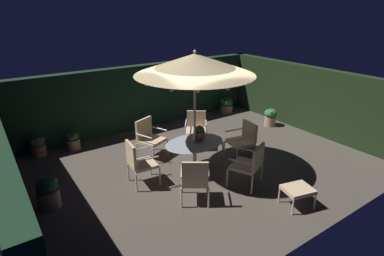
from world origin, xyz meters
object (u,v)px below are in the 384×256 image
Objects in this scene: ottoman_footrest at (298,190)px; potted_plant_front_corner at (74,141)px; patio_chair_north at (195,178)px; potted_plant_back_left at (270,117)px; patio_chair_east at (244,138)px; potted_plant_back_right at (226,105)px; patio_chair_south at (149,136)px; patio_chair_northeast at (250,163)px; patio_chair_southwest at (138,161)px; patio_dining_table at (195,148)px; centerpiece_planter at (199,132)px; patio_umbrella at (195,64)px; potted_plant_right_far at (48,193)px; patio_chair_southeast at (196,127)px; potted_plant_right_near at (38,146)px.

ottoman_footrest is 5.99m from potted_plant_front_corner.
potted_plant_back_left is at bearing 25.41° from patio_chair_north.
patio_chair_east is 3.77m from potted_plant_back_right.
patio_chair_north is 1.04× the size of patio_chair_east.
patio_chair_south is 1.79× the size of potted_plant_back_left.
patio_chair_southwest is (-2.00, 1.43, 0.03)m from patio_chair_northeast.
patio_dining_table is 4.55m from potted_plant_back_right.
centerpiece_planter reaches higher than patio_chair_northeast.
potted_plant_right_far is (-3.27, 0.37, -2.25)m from patio_umbrella.
patio_dining_table is 2.00m from patio_umbrella.
patio_chair_northeast is at bearing -127.25° from patio_chair_east.
patio_chair_southwest reaches higher than ottoman_footrest.
patio_umbrella is 2.45m from patio_chair_southeast.
potted_plant_back_right is 0.88× the size of potted_plant_right_far.
potted_plant_back_left is at bearing -3.70° from patio_chair_south.
patio_umbrella reaches higher than patio_chair_east.
centerpiece_planter is 1.45m from patio_chair_northeast.
patio_umbrella reaches higher than centerpiece_planter.
potted_plant_right_far is at bearing -115.25° from potted_plant_front_corner.
ottoman_footrest is (-0.58, -2.18, -0.20)m from patio_chair_east.
patio_dining_table is 1.42m from patio_chair_east.
ottoman_footrest is at bearing -34.17° from potted_plant_right_far.
patio_chair_southeast reaches higher than potted_plant_front_corner.
potted_plant_back_left is (3.80, 1.03, -0.26)m from patio_dining_table.
patio_chair_south is at bearing 112.91° from patio_umbrella.
patio_umbrella is 2.78× the size of patio_chair_southwest.
potted_plant_back_right is (2.68, 5.30, -0.08)m from ottoman_footrest.
potted_plant_front_corner is at bearing 104.54° from patio_chair_southwest.
patio_chair_southwest is at bearing -75.46° from potted_plant_front_corner.
patio_umbrella is 4.47× the size of potted_plant_right_far.
patio_chair_north is at bearing -124.71° from patio_umbrella.
potted_plant_back_right is (2.64, 1.77, -0.29)m from patio_chair_southeast.
centerpiece_planter is at bearing -50.68° from potted_plant_front_corner.
patio_chair_northeast reaches higher than patio_chair_east.
ottoman_footrest is at bearing -71.20° from patio_umbrella.
patio_chair_east reaches higher than potted_plant_right_far.
potted_plant_back_right is 6.48m from potted_plant_right_near.
patio_chair_south is 1.45m from patio_chair_southwest.
potted_plant_right_near is at bearing 145.52° from patio_chair_south.
patio_chair_north is 2.40m from patio_chair_east.
patio_chair_north is at bearing -71.88° from potted_plant_front_corner.
patio_chair_south reaches higher than patio_chair_southeast.
patio_chair_north reaches higher than potted_plant_back_right.
patio_chair_north is 1.03× the size of patio_chair_northeast.
potted_plant_front_corner is 0.79× the size of potted_plant_right_far.
centerpiece_planter is 0.59× the size of potted_plant_right_far.
patio_chair_north is 1.79× the size of potted_plant_back_left.
centerpiece_planter is at bearing -122.05° from patio_chair_southeast.
potted_plant_right_near is (-2.18, 4.14, -0.31)m from patio_chair_north.
patio_chair_southeast is at bearing 53.13° from patio_dining_table.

